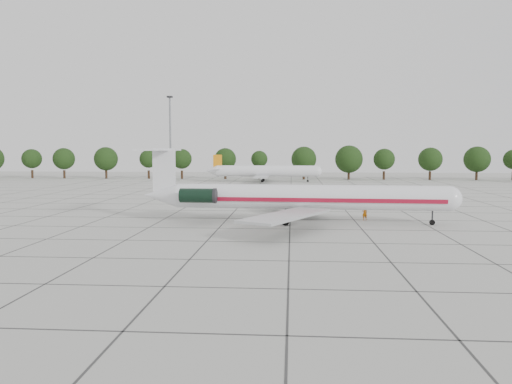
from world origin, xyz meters
TOP-DOWN VIEW (x-y plane):
  - ground at (0.00, 0.00)m, footprint 260.00×260.00m
  - apron_joints at (0.00, 15.00)m, footprint 170.00×170.00m
  - main_airliner at (8.16, -3.02)m, footprint 38.33×30.08m
  - ground_crew at (17.31, -0.41)m, footprint 0.80×0.66m
  - bg_airliner_c at (1.09, 72.48)m, footprint 28.24×27.20m
  - tree_line at (-11.68, 85.00)m, footprint 249.86×8.44m
  - floodlight_mast at (-30.00, 92.00)m, footprint 1.60×1.60m

SIDE VIEW (x-z plane):
  - ground at x=0.00m, z-range 0.00..0.00m
  - apron_joints at x=0.00m, z-range 0.00..0.02m
  - ground_crew at x=17.31m, z-range 0.00..1.88m
  - bg_airliner_c at x=1.09m, z-range -0.79..6.61m
  - main_airliner at x=8.16m, z-range -1.32..7.66m
  - tree_line at x=-11.68m, z-range 0.87..11.09m
  - floodlight_mast at x=-30.00m, z-range 1.56..27.01m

